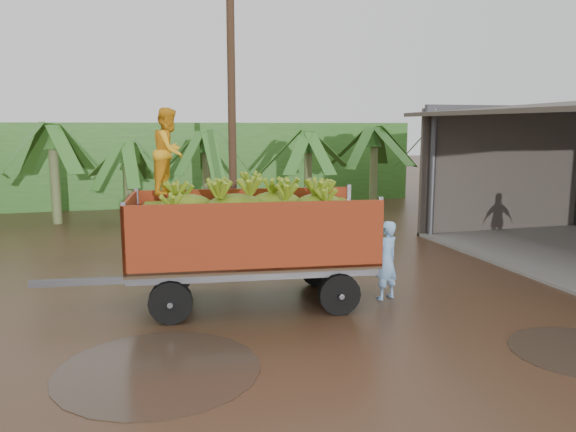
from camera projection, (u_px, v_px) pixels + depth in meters
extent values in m
plane|color=black|center=(336.00, 306.00, 10.95)|extent=(100.00, 100.00, 0.00)
cube|color=#2D661E|center=(171.00, 163.00, 25.34)|extent=(22.00, 3.00, 3.60)
cube|color=#47474C|center=(81.00, 282.00, 10.57)|extent=(1.85, 0.33, 0.12)
imported|color=orange|center=(169.00, 151.00, 10.84)|extent=(0.93, 1.01, 1.66)
imported|color=#7FAFE9|center=(386.00, 260.00, 11.26)|extent=(0.69, 0.58, 1.60)
cylinder|color=#47301E|center=(232.00, 108.00, 16.67)|extent=(0.24, 0.24, 7.99)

